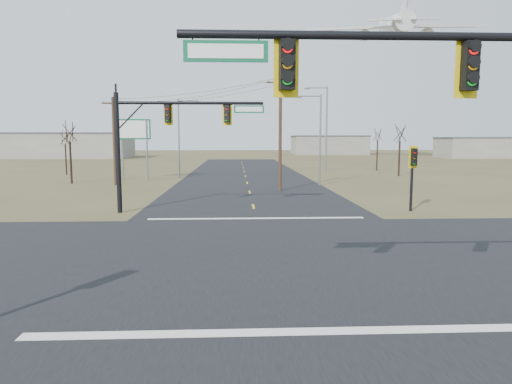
{
  "coord_description": "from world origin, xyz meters",
  "views": [
    {
      "loc": [
        -1.13,
        -17.46,
        4.44
      ],
      "look_at": [
        -0.31,
        1.0,
        2.27
      ],
      "focal_mm": 32.0,
      "sensor_mm": 36.0,
      "label": 1
    }
  ],
  "objects_px": {
    "bare_tree_d": "(378,134)",
    "pedestal_signal_ne": "(413,163)",
    "streetlight_c": "(181,134)",
    "bare_tree_b": "(65,137)",
    "bare_tree_a": "(69,131)",
    "mast_arm_far": "(168,127)",
    "utility_pole_near": "(280,132)",
    "mast_arm_near": "(482,101)",
    "highway_sign": "(134,137)",
    "streetlight_b": "(325,124)",
    "utility_pole_far": "(114,139)",
    "bare_tree_c": "(400,133)",
    "streetlight_a": "(318,135)"
  },
  "relations": [
    {
      "from": "pedestal_signal_ne",
      "to": "streetlight_c",
      "type": "bearing_deg",
      "value": 113.51
    },
    {
      "from": "mast_arm_far",
      "to": "streetlight_b",
      "type": "bearing_deg",
      "value": 78.73
    },
    {
      "from": "bare_tree_d",
      "to": "pedestal_signal_ne",
      "type": "bearing_deg",
      "value": -104.08
    },
    {
      "from": "mast_arm_near",
      "to": "utility_pole_near",
      "type": "distance_m",
      "value": 28.49
    },
    {
      "from": "streetlight_b",
      "to": "streetlight_a",
      "type": "bearing_deg",
      "value": -114.6
    },
    {
      "from": "bare_tree_c",
      "to": "highway_sign",
      "type": "bearing_deg",
      "value": -173.17
    },
    {
      "from": "utility_pole_near",
      "to": "bare_tree_d",
      "type": "xyz_separation_m",
      "value": [
        15.95,
        24.42,
        0.04
      ]
    },
    {
      "from": "streetlight_c",
      "to": "bare_tree_a",
      "type": "xyz_separation_m",
      "value": [
        -10.02,
        -6.67,
        0.19
      ]
    },
    {
      "from": "utility_pole_near",
      "to": "highway_sign",
      "type": "bearing_deg",
      "value": 142.39
    },
    {
      "from": "streetlight_a",
      "to": "streetlight_b",
      "type": "relative_size",
      "value": 0.75
    },
    {
      "from": "streetlight_c",
      "to": "bare_tree_a",
      "type": "distance_m",
      "value": 12.03
    },
    {
      "from": "streetlight_c",
      "to": "bare_tree_b",
      "type": "distance_m",
      "value": 15.31
    },
    {
      "from": "mast_arm_far",
      "to": "utility_pole_near",
      "type": "xyz_separation_m",
      "value": [
        7.77,
        10.9,
        -0.13
      ]
    },
    {
      "from": "mast_arm_near",
      "to": "pedestal_signal_ne",
      "type": "distance_m",
      "value": 18.1
    },
    {
      "from": "bare_tree_c",
      "to": "bare_tree_d",
      "type": "xyz_separation_m",
      "value": [
        0.34,
        9.58,
        -0.07
      ]
    },
    {
      "from": "mast_arm_far",
      "to": "bare_tree_d",
      "type": "height_order",
      "value": "mast_arm_far"
    },
    {
      "from": "bare_tree_d",
      "to": "highway_sign",
      "type": "bearing_deg",
      "value": -156.62
    },
    {
      "from": "utility_pole_far",
      "to": "bare_tree_d",
      "type": "bearing_deg",
      "value": 31.06
    },
    {
      "from": "pedestal_signal_ne",
      "to": "streetlight_b",
      "type": "height_order",
      "value": "streetlight_b"
    },
    {
      "from": "utility_pole_far",
      "to": "streetlight_c",
      "type": "bearing_deg",
      "value": 57.65
    },
    {
      "from": "highway_sign",
      "to": "bare_tree_b",
      "type": "distance_m",
      "value": 12.41
    },
    {
      "from": "utility_pole_near",
      "to": "bare_tree_a",
      "type": "height_order",
      "value": "utility_pole_near"
    },
    {
      "from": "utility_pole_far",
      "to": "streetlight_c",
      "type": "height_order",
      "value": "streetlight_c"
    },
    {
      "from": "streetlight_b",
      "to": "streetlight_c",
      "type": "height_order",
      "value": "streetlight_b"
    },
    {
      "from": "mast_arm_near",
      "to": "highway_sign",
      "type": "bearing_deg",
      "value": 105.34
    },
    {
      "from": "streetlight_b",
      "to": "highway_sign",
      "type": "bearing_deg",
      "value": -162.72
    },
    {
      "from": "mast_arm_far",
      "to": "bare_tree_a",
      "type": "distance_m",
      "value": 21.93
    },
    {
      "from": "bare_tree_c",
      "to": "bare_tree_d",
      "type": "bearing_deg",
      "value": 87.97
    },
    {
      "from": "pedestal_signal_ne",
      "to": "utility_pole_near",
      "type": "relative_size",
      "value": 0.42
    },
    {
      "from": "bare_tree_d",
      "to": "streetlight_a",
      "type": "bearing_deg",
      "value": -120.77
    },
    {
      "from": "pedestal_signal_ne",
      "to": "bare_tree_a",
      "type": "distance_m",
      "value": 32.84
    },
    {
      "from": "mast_arm_far",
      "to": "bare_tree_a",
      "type": "bearing_deg",
      "value": 137.49
    },
    {
      "from": "bare_tree_d",
      "to": "bare_tree_b",
      "type": "bearing_deg",
      "value": -171.79
    },
    {
      "from": "streetlight_b",
      "to": "mast_arm_near",
      "type": "bearing_deg",
      "value": -109.24
    },
    {
      "from": "mast_arm_far",
      "to": "streetlight_c",
      "type": "xyz_separation_m",
      "value": [
        -2.2,
        24.87,
        -0.16
      ]
    },
    {
      "from": "utility_pole_near",
      "to": "streetlight_b",
      "type": "height_order",
      "value": "streetlight_b"
    },
    {
      "from": "bare_tree_d",
      "to": "bare_tree_a",
      "type": "bearing_deg",
      "value": -154.54
    },
    {
      "from": "pedestal_signal_ne",
      "to": "streetlight_b",
      "type": "xyz_separation_m",
      "value": [
        1.46,
        35.36,
        3.46
      ]
    },
    {
      "from": "utility_pole_far",
      "to": "bare_tree_a",
      "type": "bearing_deg",
      "value": 160.37
    },
    {
      "from": "pedestal_signal_ne",
      "to": "bare_tree_c",
      "type": "height_order",
      "value": "bare_tree_c"
    },
    {
      "from": "streetlight_a",
      "to": "bare_tree_b",
      "type": "bearing_deg",
      "value": 145.43
    },
    {
      "from": "utility_pole_near",
      "to": "streetlight_b",
      "type": "bearing_deg",
      "value": 70.65
    },
    {
      "from": "utility_pole_far",
      "to": "streetlight_c",
      "type": "relative_size",
      "value": 0.94
    },
    {
      "from": "streetlight_b",
      "to": "streetlight_c",
      "type": "bearing_deg",
      "value": -163.15
    },
    {
      "from": "streetlight_c",
      "to": "bare_tree_c",
      "type": "bearing_deg",
      "value": -2.41
    },
    {
      "from": "streetlight_b",
      "to": "utility_pole_near",
      "type": "bearing_deg",
      "value": -121.25
    },
    {
      "from": "pedestal_signal_ne",
      "to": "utility_pole_far",
      "type": "distance_m",
      "value": 27.98
    },
    {
      "from": "streetlight_b",
      "to": "bare_tree_c",
      "type": "distance_m",
      "value": 11.76
    },
    {
      "from": "highway_sign",
      "to": "streetlight_b",
      "type": "bearing_deg",
      "value": 24.96
    },
    {
      "from": "utility_pole_near",
      "to": "highway_sign",
      "type": "height_order",
      "value": "utility_pole_near"
    }
  ]
}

